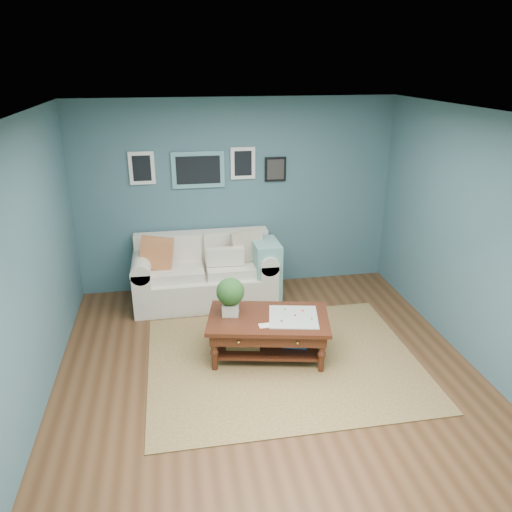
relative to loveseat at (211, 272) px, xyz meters
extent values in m
plane|color=brown|center=(0.44, -2.03, -0.41)|extent=(5.00, 5.00, 0.00)
plane|color=white|center=(0.44, -2.03, 2.29)|extent=(5.00, 5.00, 0.00)
cube|color=#3E636C|center=(0.44, 0.47, 0.94)|extent=(4.50, 0.02, 2.70)
cube|color=#3E636C|center=(0.44, -4.53, 0.94)|extent=(4.50, 0.02, 2.70)
cube|color=#3E636C|center=(-1.81, -2.03, 0.94)|extent=(0.02, 5.00, 2.70)
cube|color=#3E636C|center=(2.69, -2.03, 0.94)|extent=(0.02, 5.00, 2.70)
cube|color=#5F9A9F|center=(-0.09, 0.45, 1.34)|extent=(0.72, 0.03, 0.50)
cube|color=black|center=(-0.09, 0.43, 1.34)|extent=(0.60, 0.01, 0.38)
cube|color=white|center=(-0.84, 0.45, 1.39)|extent=(0.34, 0.03, 0.44)
cube|color=white|center=(0.53, 0.45, 1.41)|extent=(0.34, 0.03, 0.44)
cube|color=black|center=(0.99, 0.45, 1.31)|extent=(0.30, 0.03, 0.34)
cube|color=brown|center=(0.64, -1.72, -0.41)|extent=(2.97, 2.38, 0.01)
cube|color=white|center=(-0.09, -0.04, -0.20)|extent=(1.43, 0.88, 0.42)
cube|color=white|center=(-0.09, 0.31, 0.25)|extent=(1.87, 0.22, 0.48)
cube|color=white|center=(-0.92, -0.04, -0.10)|extent=(0.24, 0.88, 0.62)
cube|color=white|center=(0.75, -0.04, -0.10)|extent=(0.24, 0.88, 0.62)
cylinder|color=white|center=(-0.92, -0.04, 0.21)|extent=(0.26, 0.88, 0.26)
cylinder|color=white|center=(0.75, -0.04, 0.21)|extent=(0.26, 0.88, 0.26)
cube|color=white|center=(-0.47, -0.10, 0.08)|extent=(0.72, 0.56, 0.13)
cube|color=white|center=(0.30, -0.10, 0.08)|extent=(0.72, 0.56, 0.13)
cube|color=white|center=(-0.47, 0.18, 0.32)|extent=(0.72, 0.12, 0.36)
cube|color=white|center=(0.30, 0.18, 0.32)|extent=(0.72, 0.12, 0.36)
cube|color=#DD613B|center=(-0.71, -0.09, 0.36)|extent=(0.49, 0.17, 0.48)
cube|color=beige|center=(0.52, -0.02, 0.36)|extent=(0.47, 0.18, 0.46)
cube|color=beige|center=(0.19, -0.14, 0.27)|extent=(0.50, 0.12, 0.24)
cube|color=#6DA6A0|center=(0.75, -0.16, 0.05)|extent=(0.34, 0.55, 0.80)
cube|color=#37180D|center=(0.50, -1.57, 0.06)|extent=(1.46, 1.03, 0.04)
cube|color=#37180D|center=(0.50, -1.57, -0.02)|extent=(1.35, 0.92, 0.13)
cube|color=#37180D|center=(0.50, -1.57, -0.29)|extent=(1.22, 0.79, 0.03)
sphere|color=gold|center=(0.12, -1.85, -0.02)|extent=(0.03, 0.03, 0.03)
sphere|color=gold|center=(0.73, -1.98, -0.02)|extent=(0.03, 0.03, 0.03)
cylinder|color=#37180D|center=(-0.12, -1.74, -0.18)|extent=(0.07, 0.07, 0.45)
cylinder|color=#37180D|center=(1.00, -1.98, -0.18)|extent=(0.07, 0.07, 0.45)
cylinder|color=#37180D|center=(0.00, -1.16, -0.18)|extent=(0.07, 0.07, 0.45)
cylinder|color=#37180D|center=(1.13, -1.39, -0.18)|extent=(0.07, 0.07, 0.45)
cube|color=beige|center=(0.10, -1.43, 0.15)|extent=(0.21, 0.21, 0.13)
sphere|color=#22521C|center=(0.10, -1.43, 0.36)|extent=(0.31, 0.31, 0.31)
cube|color=beige|center=(0.77, -1.62, 0.09)|extent=(0.63, 0.63, 0.01)
cube|color=#A28049|center=(0.23, -1.51, -0.16)|extent=(0.42, 0.34, 0.22)
cube|color=#255694|center=(0.81, -1.61, -0.21)|extent=(0.30, 0.25, 0.12)
camera|label=1|loc=(-0.48, -6.35, 2.74)|focal=35.00mm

